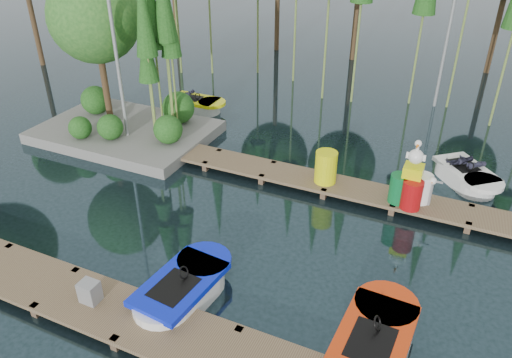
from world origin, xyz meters
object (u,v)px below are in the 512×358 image
at_px(utility_cabinet, 90,292).
at_px(yellow_barrel, 326,167).
at_px(island, 113,49).
at_px(boat_red, 373,344).
at_px(boat_blue, 182,291).
at_px(boat_yellow_far, 196,104).
at_px(drum_cluster, 411,186).

xyz_separation_m(utility_cabinet, yellow_barrel, (3.00, 7.00, 0.25)).
bearing_deg(island, boat_red, -30.11).
xyz_separation_m(boat_blue, yellow_barrel, (1.39, 5.88, 0.52)).
bearing_deg(yellow_barrel, boat_yellow_far, 150.93).
relative_size(island, drum_cluster, 3.47).
height_order(boat_blue, utility_cabinet, boat_blue).
relative_size(boat_yellow_far, drum_cluster, 1.28).
height_order(island, boat_blue, island).
bearing_deg(boat_blue, boat_red, 9.27).
height_order(boat_blue, yellow_barrel, yellow_barrel).
distance_m(boat_blue, yellow_barrel, 6.07).
relative_size(island, yellow_barrel, 6.80).
height_order(yellow_barrel, drum_cluster, drum_cluster).
distance_m(island, drum_cluster, 11.01).
xyz_separation_m(boat_blue, utility_cabinet, (-1.61, -1.12, 0.27)).
bearing_deg(boat_blue, yellow_barrel, 82.08).
relative_size(boat_blue, boat_red, 0.97).
bearing_deg(drum_cluster, boat_red, -86.89).
relative_size(boat_blue, boat_yellow_far, 1.17).
xyz_separation_m(boat_red, yellow_barrel, (-2.83, 5.60, 0.51)).
relative_size(boat_yellow_far, yellow_barrel, 2.51).
bearing_deg(utility_cabinet, island, 123.63).
relative_size(island, utility_cabinet, 13.63).
xyz_separation_m(island, yellow_barrel, (8.18, -0.79, -2.39)).
distance_m(island, utility_cabinet, 9.72).
distance_m(boat_blue, drum_cluster, 6.97).
distance_m(island, boat_yellow_far, 4.40).
bearing_deg(island, boat_yellow_far, 65.86).
height_order(boat_red, drum_cluster, drum_cluster).
bearing_deg(utility_cabinet, yellow_barrel, 66.78).
height_order(boat_blue, boat_yellow_far, boat_yellow_far).
bearing_deg(boat_red, drum_cluster, 95.50).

